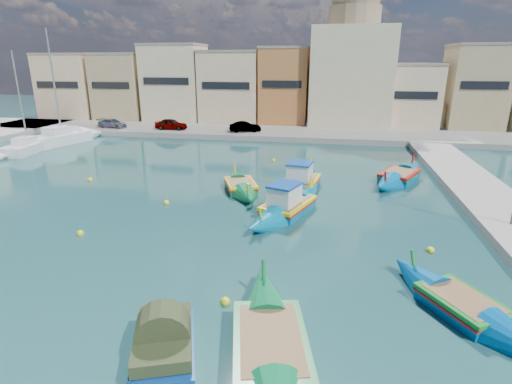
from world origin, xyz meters
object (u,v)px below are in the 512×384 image
(luzzu_blue_south, at_px, (270,350))
(yacht_midnorth, at_px, (36,145))
(church_block, at_px, (351,62))
(luzzu_green, at_px, (241,187))
(luzzu_blue_cabin, at_px, (301,184))
(yacht_north, at_px, (74,137))
(luzzu_cyan_south, at_px, (462,307))
(luzzu_turquoise_cabin, at_px, (288,207))
(tender_near, at_px, (164,346))
(luzzu_cyan_mid, at_px, (399,177))

(luzzu_blue_south, distance_m, yacht_midnorth, 37.62)
(church_block, height_order, luzzu_green, church_block)
(luzzu_blue_cabin, xyz_separation_m, luzzu_green, (-4.05, -1.11, -0.13))
(yacht_north, height_order, yacht_midnorth, yacht_north)
(yacht_north, bearing_deg, luzzu_cyan_south, -38.48)
(yacht_midnorth, bearing_deg, luzzu_green, -21.75)
(yacht_north, bearing_deg, luzzu_green, -32.19)
(luzzu_turquoise_cabin, relative_size, yacht_midnorth, 0.91)
(luzzu_green, bearing_deg, tender_near, -84.89)
(luzzu_cyan_south, bearing_deg, yacht_north, 141.52)
(luzzu_green, bearing_deg, church_block, 75.09)
(luzzu_turquoise_cabin, xyz_separation_m, luzzu_blue_cabin, (0.36, 4.75, 0.02))
(luzzu_green, xyz_separation_m, yacht_midnorth, (-23.41, 9.34, 0.16))
(church_block, bearing_deg, luzzu_blue_cabin, -97.69)
(luzzu_turquoise_cabin, height_order, luzzu_blue_cabin, luzzu_blue_cabin)
(yacht_midnorth, bearing_deg, luzzu_cyan_mid, -7.90)
(luzzu_blue_cabin, bearing_deg, tender_near, -98.29)
(luzzu_cyan_south, relative_size, yacht_midnorth, 0.68)
(church_block, bearing_deg, luzzu_blue_south, -94.21)
(tender_near, bearing_deg, luzzu_blue_south, 12.39)
(yacht_north, bearing_deg, luzzu_blue_south, -48.05)
(luzzu_turquoise_cabin, xyz_separation_m, luzzu_green, (-3.68, 3.64, -0.11))
(church_block, distance_m, yacht_midnorth, 38.19)
(luzzu_blue_south, bearing_deg, church_block, 85.79)
(luzzu_blue_cabin, height_order, yacht_midnorth, yacht_midnorth)
(luzzu_blue_cabin, distance_m, luzzu_cyan_mid, 7.85)
(church_block, xyz_separation_m, yacht_north, (-30.20, -15.66, -7.91))
(luzzu_cyan_south, xyz_separation_m, yacht_north, (-33.15, 26.34, 0.26))
(luzzu_cyan_mid, relative_size, tender_near, 2.44)
(church_block, height_order, tender_near, church_block)
(luzzu_turquoise_cabin, bearing_deg, yacht_midnorth, 154.41)
(luzzu_cyan_south, xyz_separation_m, tender_near, (-9.38, -4.20, 0.25))
(luzzu_cyan_mid, relative_size, yacht_midnorth, 0.86)
(luzzu_cyan_south, bearing_deg, luzzu_blue_south, -150.81)
(luzzu_cyan_south, relative_size, tender_near, 1.92)
(yacht_north, bearing_deg, church_block, 27.41)
(luzzu_blue_south, xyz_separation_m, yacht_north, (-26.84, 29.86, 0.22))
(luzzu_blue_south, relative_size, tender_near, 2.64)
(church_block, xyz_separation_m, luzzu_turquoise_cabin, (-4.22, -33.32, -8.05))
(luzzu_blue_south, bearing_deg, yacht_midnorth, 138.01)
(luzzu_cyan_mid, distance_m, luzzu_green, 12.00)
(luzzu_blue_south, bearing_deg, luzzu_blue_cabin, 91.72)
(church_block, relative_size, luzzu_blue_south, 2.00)
(luzzu_blue_south, bearing_deg, luzzu_cyan_mid, 72.18)
(yacht_north, bearing_deg, luzzu_blue_cabin, -26.13)
(luzzu_cyan_south, xyz_separation_m, yacht_midnorth, (-34.26, 21.65, 0.17))
(yacht_north, bearing_deg, yacht_midnorth, -103.39)
(luzzu_blue_cabin, height_order, luzzu_cyan_south, luzzu_blue_cabin)
(luzzu_turquoise_cabin, xyz_separation_m, luzzu_cyan_south, (7.18, -8.67, -0.12))
(church_block, relative_size, luzzu_green, 2.59)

